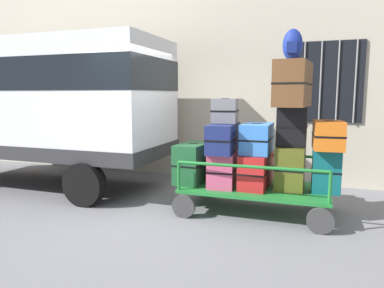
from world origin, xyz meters
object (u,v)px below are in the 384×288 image
object	(u,v)px
suitcase_midleft_top	(225,111)
suitcase_midright_bottom	(290,168)
suitcase_midright_top	(293,84)
suitcase_right_bottom	(326,171)
luggage_cart	(255,190)
suitcase_right_middle	(328,135)
suitcase_midleft_bottom	(224,168)
suitcase_midright_middle	(292,127)
van	(42,99)
suitcase_midleft_middle	(224,138)
suitcase_center_bottom	(256,170)
backpack	(293,45)
suitcase_center_middle	(257,138)
suitcase_left_bottom	(193,163)

from	to	relation	value
suitcase_midleft_top	suitcase_midright_bottom	bearing A→B (deg)	-0.32
suitcase_midright_top	suitcase_right_bottom	bearing A→B (deg)	-2.75
suitcase_midright_top	suitcase_right_bottom	distance (m)	1.30
luggage_cart	suitcase_right_middle	bearing A→B (deg)	-1.75
suitcase_midright_bottom	suitcase_right_bottom	size ratio (longest dim) A/B	1.01
suitcase_right_middle	suitcase_midleft_bottom	bearing A→B (deg)	178.91
suitcase_midright_top	suitcase_right_bottom	xyz separation A→B (m)	(0.49, -0.02, -1.21)
suitcase_midleft_bottom	suitcase_midright_middle	world-z (taller)	suitcase_midright_middle
van	luggage_cart	xyz separation A→B (m)	(4.18, -0.32, -1.35)
suitcase_midleft_middle	suitcase_right_middle	xyz separation A→B (m)	(1.48, 0.01, 0.09)
luggage_cart	suitcase_midleft_middle	xyz separation A→B (m)	(-0.49, -0.04, 0.79)
van	suitcase_midleft_bottom	world-z (taller)	van
suitcase_center_bottom	suitcase_right_bottom	size ratio (longest dim) A/B	1.40
luggage_cart	suitcase_midright_bottom	distance (m)	0.62
van	suitcase_midleft_top	world-z (taller)	van
suitcase_right_middle	backpack	distance (m)	1.34
luggage_cart	suitcase_right_bottom	distance (m)	1.05
suitcase_right_bottom	backpack	distance (m)	1.82
luggage_cart	suitcase_right_bottom	bearing A→B (deg)	-2.09
suitcase_right_middle	backpack	world-z (taller)	backpack
luggage_cart	suitcase_midleft_bottom	bearing A→B (deg)	-179.75
van	suitcase_center_middle	distance (m)	4.23
suitcase_midleft_top	suitcase_right_bottom	bearing A→B (deg)	-2.35
luggage_cart	suitcase_midright_middle	xyz separation A→B (m)	(0.49, 0.04, 0.98)
suitcase_midright_top	backpack	distance (m)	0.54
van	suitcase_right_bottom	distance (m)	5.27
van	suitcase_midleft_bottom	size ratio (longest dim) A/B	5.38
luggage_cart	suitcase_midleft_middle	distance (m)	0.93
van	suitcase_midright_bottom	world-z (taller)	van
suitcase_center_middle	backpack	size ratio (longest dim) A/B	1.63
suitcase_center_middle	suitcase_midright_top	size ratio (longest dim) A/B	0.77
suitcase_midleft_middle	suitcase_center_middle	distance (m)	0.50
suitcase_midleft_bottom	suitcase_midleft_top	bearing A→B (deg)	90.00
suitcase_midright_bottom	suitcase_center_middle	bearing A→B (deg)	178.13
suitcase_center_bottom	backpack	size ratio (longest dim) A/B	1.98
suitcase_midright_bottom	backpack	xyz separation A→B (m)	(-0.03, 0.00, 1.74)
suitcase_midright_middle	suitcase_right_bottom	distance (m)	0.78
backpack	suitcase_left_bottom	bearing A→B (deg)	-178.38
suitcase_left_bottom	suitcase_midleft_middle	xyz separation A→B (m)	(0.49, -0.02, 0.42)
suitcase_left_bottom	suitcase_right_middle	distance (m)	2.04
suitcase_right_bottom	suitcase_right_middle	world-z (taller)	suitcase_right_middle
suitcase_midleft_middle	backpack	world-z (taller)	backpack
suitcase_midleft_top	suitcase_right_bottom	size ratio (longest dim) A/B	0.73
suitcase_midleft_bottom	suitcase_right_bottom	size ratio (longest dim) A/B	1.46
suitcase_midleft_bottom	suitcase_right_bottom	bearing A→B (deg)	-1.31
suitcase_center_middle	suitcase_center_bottom	bearing A→B (deg)	-90.00
suitcase_midleft_middle	suitcase_midright_bottom	world-z (taller)	suitcase_midleft_middle
suitcase_midright_bottom	backpack	world-z (taller)	backpack
suitcase_midright_middle	suitcase_center_bottom	bearing A→B (deg)	-178.86
suitcase_midleft_bottom	suitcase_midright_top	size ratio (longest dim) A/B	0.98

